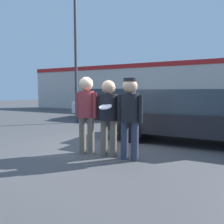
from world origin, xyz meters
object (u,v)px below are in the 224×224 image
object	(u,v)px
parked_car_near	(188,115)
parked_car_far	(116,104)
person_left	(86,108)
person_middle_with_frisbee	(108,111)
person_right	(130,111)
street_lamp	(79,42)

from	to	relation	value
parked_car_near	parked_car_far	size ratio (longest dim) A/B	1.07
person_left	person_middle_with_frisbee	world-z (taller)	person_left
person_left	person_right	bearing A→B (deg)	-0.44
parked_car_far	street_lamp	xyz separation A→B (m)	(-0.78, -2.14, 2.76)
person_right	parked_car_near	distance (m)	2.41
person_right	person_middle_with_frisbee	bearing A→B (deg)	172.12
parked_car_near	street_lamp	xyz separation A→B (m)	(-4.79, 1.73, 2.80)
street_lamp	person_right	bearing A→B (deg)	-45.12
parked_car_near	street_lamp	bearing A→B (deg)	160.18
person_left	parked_car_near	xyz separation A→B (m)	(1.86, 2.24, -0.28)
parked_car_far	person_left	bearing A→B (deg)	-70.59
street_lamp	parked_car_far	bearing A→B (deg)	69.95
parked_car_far	parked_car_near	bearing A→B (deg)	-43.95
person_middle_with_frisbee	street_lamp	size ratio (longest dim) A/B	0.28
person_middle_with_frisbee	parked_car_far	size ratio (longest dim) A/B	0.38
person_right	parked_car_near	xyz separation A→B (m)	(0.84, 2.25, -0.26)
person_middle_with_frisbee	parked_car_far	distance (m)	6.61
person_right	parked_car_far	bearing A→B (deg)	117.45
person_left	person_middle_with_frisbee	distance (m)	0.52
parked_car_near	street_lamp	size ratio (longest dim) A/B	0.78
parked_car_far	street_lamp	distance (m)	3.58
person_right	street_lamp	bearing A→B (deg)	134.88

